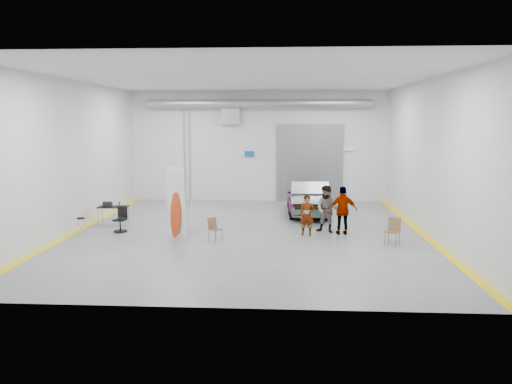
# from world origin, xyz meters

# --- Properties ---
(ground) EXTENTS (16.00, 16.00, 0.00)m
(ground) POSITION_xyz_m (0.00, 0.00, 0.00)
(ground) COLOR slate
(ground) RESTS_ON ground
(room_shell) EXTENTS (14.02, 16.18, 6.01)m
(room_shell) POSITION_xyz_m (0.24, 2.22, 4.08)
(room_shell) COLOR silver
(room_shell) RESTS_ON ground
(sedan_car) EXTENTS (2.02, 4.79, 1.38)m
(sedan_car) POSITION_xyz_m (2.54, 4.17, 0.69)
(sedan_car) COLOR white
(sedan_car) RESTS_ON ground
(person_a) EXTENTS (0.62, 0.45, 1.59)m
(person_a) POSITION_xyz_m (2.32, -0.30, 0.79)
(person_a) COLOR brown
(person_a) RESTS_ON ground
(person_b) EXTENTS (1.12, 1.01, 1.88)m
(person_b) POSITION_xyz_m (3.12, 0.24, 0.94)
(person_b) COLOR teal
(person_b) RESTS_ON ground
(person_c) EXTENTS (1.12, 0.50, 1.89)m
(person_c) POSITION_xyz_m (3.72, -0.06, 0.95)
(person_c) COLOR #A37036
(person_c) RESTS_ON ground
(surfboard_display) EXTENTS (0.76, 0.42, 2.82)m
(surfboard_display) POSITION_xyz_m (-2.58, -0.86, 1.14)
(surfboard_display) COLOR white
(surfboard_display) RESTS_ON ground
(folding_chair_near) EXTENTS (0.55, 0.64, 0.84)m
(folding_chair_near) POSITION_xyz_m (-1.09, -1.36, 0.26)
(folding_chair_near) COLOR brown
(folding_chair_near) RESTS_ON ground
(folding_chair_far) EXTENTS (0.62, 0.67, 0.96)m
(folding_chair_far) POSITION_xyz_m (5.29, -1.64, 0.30)
(folding_chair_far) COLOR brown
(folding_chair_far) RESTS_ON ground
(shop_stool) EXTENTS (0.33, 0.33, 0.64)m
(shop_stool) POSITION_xyz_m (-6.52, -0.52, 0.32)
(shop_stool) COLOR black
(shop_stool) RESTS_ON ground
(work_table) EXTENTS (1.26, 0.67, 1.01)m
(work_table) POSITION_xyz_m (-5.91, 1.28, 0.78)
(work_table) COLOR gray
(work_table) RESTS_ON ground
(office_chair) EXTENTS (0.53, 0.55, 0.99)m
(office_chair) POSITION_xyz_m (-5.08, -0.09, 0.44)
(office_chair) COLOR black
(office_chair) RESTS_ON ground
(trunk_lid) EXTENTS (1.61, 0.98, 0.04)m
(trunk_lid) POSITION_xyz_m (2.54, 2.04, 1.40)
(trunk_lid) COLOR silver
(trunk_lid) RESTS_ON sedan_car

